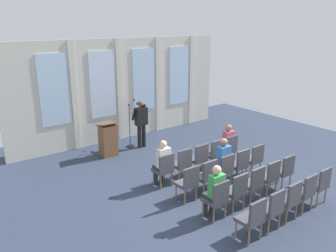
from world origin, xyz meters
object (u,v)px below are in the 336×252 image
(mic_stand, at_px, (130,138))
(chair_r0_c4, at_px, (229,148))
(audience_r0_c4, at_px, (227,142))
(chair_r3_c1, at_px, (272,207))
(lectern, at_px, (108,140))
(chair_r3_c4, at_px, (320,183))
(chair_r2_c1, at_px, (236,189))
(audience_r0_c0, at_px, (162,160))
(chair_r1_c0, at_px, (188,181))
(chair_r0_c2, at_px, (199,157))
(audience_r1_c2, at_px, (222,160))
(chair_r1_c4, at_px, (254,158))
(chair_r1_c3, at_px, (240,163))
(chair_r0_c3, at_px, (214,152))
(audience_r2_c0, at_px, (215,189))
(chair_r2_c4, at_px, (284,169))
(chair_r2_c0, at_px, (217,197))
(speaker, at_px, (141,120))
(chair_r3_c3, at_px, (305,190))
(chair_r1_c2, at_px, (224,169))
(chair_r2_c3, at_px, (269,176))
(chair_r0_c0, at_px, (164,168))
(chair_r3_c0, at_px, (252,217))
(chair_r1_c1, at_px, (207,175))
(chair_r3_c2, at_px, (289,198))
(chair_r2_c2, at_px, (254,182))

(mic_stand, height_order, chair_r0_c4, mic_stand)
(audience_r0_c4, xyz_separation_m, chair_r3_c1, (-1.84, -3.03, -0.18))
(lectern, height_order, chair_r3_c4, lectern)
(chair_r2_c1, bearing_deg, audience_r0_c0, 106.69)
(chair_r2_c1, bearing_deg, chair_r1_c0, 122.00)
(chair_r0_c2, xyz_separation_m, audience_r1_c2, (0.00, -0.90, 0.22))
(chair_r0_c2, bearing_deg, chair_r1_c4, -38.67)
(lectern, distance_m, chair_r1_c3, 4.35)
(chair_r0_c3, height_order, audience_r1_c2, audience_r1_c2)
(audience_r2_c0, bearing_deg, chair_r1_c0, 90.00)
(chair_r0_c4, xyz_separation_m, audience_r0_c4, (-0.00, 0.08, 0.18))
(chair_r2_c4, bearing_deg, chair_r2_c0, 180.00)
(speaker, xyz_separation_m, chair_r3_c3, (0.70, -5.85, -0.44))
(chair_r1_c2, bearing_deg, chair_r2_c4, -38.67)
(chair_r2_c3, bearing_deg, chair_r0_c0, 133.14)
(chair_r0_c3, distance_m, chair_r1_c3, 0.98)
(chair_r3_c0, xyz_separation_m, chair_r3_c3, (1.84, 0.00, 0.00))
(audience_r2_c0, bearing_deg, chair_r1_c1, 55.67)
(chair_r2_c0, bearing_deg, audience_r0_c0, 90.00)
(chair_r0_c2, distance_m, chair_r1_c3, 1.16)
(audience_r0_c4, bearing_deg, chair_r1_c1, -149.93)
(chair_r0_c0, height_order, chair_r3_c3, same)
(audience_r1_c2, bearing_deg, chair_r3_c0, -120.99)
(lectern, bearing_deg, audience_r2_c0, -88.08)
(speaker, height_order, chair_r2_c4, speaker)
(speaker, height_order, chair_r2_c1, speaker)
(chair_r1_c4, relative_size, chair_r3_c4, 1.00)
(audience_r1_c2, height_order, chair_r3_c0, audience_r1_c2)
(chair_r3_c0, bearing_deg, chair_r0_c0, 90.00)
(audience_r2_c0, relative_size, chair_r2_c3, 1.36)
(audience_r0_c0, height_order, chair_r0_c2, audience_r0_c0)
(speaker, height_order, audience_r0_c0, speaker)
(chair_r0_c3, height_order, chair_r3_c2, same)
(chair_r3_c3, bearing_deg, chair_r2_c3, 90.00)
(chair_r2_c4, xyz_separation_m, chair_r3_c2, (-1.23, -0.98, 0.00))
(chair_r1_c1, height_order, chair_r2_c2, same)
(chair_r0_c3, xyz_separation_m, chair_r1_c2, (-0.61, -0.98, 0.00))
(chair_r2_c3, bearing_deg, chair_r3_c0, -151.92)
(chair_r1_c3, height_order, chair_r2_c2, same)
(audience_r0_c0, xyz_separation_m, chair_r2_c0, (-0.00, -2.05, -0.18))
(lectern, bearing_deg, chair_r3_c4, -65.80)
(chair_r3_c2, bearing_deg, chair_r1_c2, 90.00)
(audience_r0_c0, distance_m, chair_r2_c2, 2.40)
(lectern, bearing_deg, audience_r0_c4, -46.83)
(audience_r1_c2, bearing_deg, audience_r0_c4, 38.81)
(chair_r2_c3, xyz_separation_m, chair_r2_c4, (0.61, 0.00, 0.00))
(chair_r0_c3, height_order, chair_r1_c1, same)
(chair_r0_c0, height_order, chair_r1_c2, same)
(chair_r2_c2, bearing_deg, chair_r2_c1, 180.00)
(chair_r3_c3, distance_m, chair_r3_c4, 0.61)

